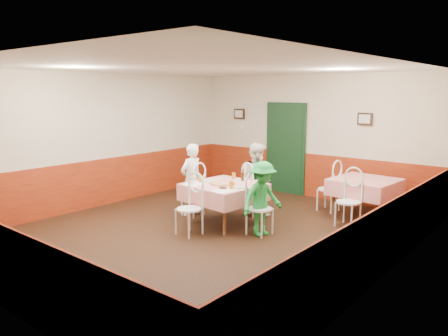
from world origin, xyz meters
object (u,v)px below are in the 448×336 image
Objects in this scene: main_table at (224,204)px; chair_left at (193,193)px; glass_c at (234,176)px; diner_far at (256,179)px; wallet at (223,188)px; glass_a at (200,179)px; glass_b at (231,185)px; chair_far at (254,193)px; diner_left at (191,180)px; beer_bottle at (243,176)px; chair_second_a at (329,189)px; chair_second_b at (348,202)px; chair_near at (189,209)px; pizza at (223,183)px; chair_right at (260,209)px; second_table at (364,198)px; diner_right at (262,199)px.

chair_left reaches higher than main_table.
diner_far is (0.19, 0.46, -0.11)m from glass_c.
wallet is (1.09, -0.40, 0.32)m from chair_left.
glass_b is (0.79, -0.07, 0.01)m from glass_a.
diner_left is (-0.97, -0.77, 0.26)m from chair_far.
glass_a is 0.93× the size of glass_b.
beer_bottle is at bearing 108.58° from diner_left.
glass_b is at bearing -12.51° from chair_second_a.
chair_second_b is 1.97m from beer_bottle.
glass_a is 0.69m from glass_c.
diner_left is at bearing 165.41° from glass_b.
chair_second_b is at bearing 51.00° from wallet.
main_table is at bearing 86.79° from diner_left.
chair_left is 2.76m from chair_second_a.
main_table is 0.64m from glass_b.
chair_left is 1.32m from glass_b.
chair_near reaches higher than pizza.
chair_right is at bearing 42.92° from chair_near.
second_table is at bearing -23.50° from chair_right.
diner_right reaches higher than pizza.
chair_second_a is 0.64× the size of diner_left.
pizza is 0.49m from glass_c.
wallet is 0.08× the size of diner_left.
diner_left is (-0.90, 0.12, -0.07)m from pizza.
diner_left reaches higher than diner_right.
chair_second_b is at bearing -159.21° from diner_far.
chair_second_b is at bearing 35.69° from main_table.
glass_c is (-1.94, -0.87, 0.37)m from chair_second_b.
glass_b is at bearing 35.77° from wallet.
wallet is at bearing 105.39° from diner_far.
wallet is at bearing -80.78° from beer_bottle.
chair_second_b is (1.82, 1.31, 0.08)m from main_table.
beer_bottle is (-0.24, 0.64, 0.03)m from glass_b.
wallet is (0.32, 0.52, 0.32)m from chair_near.
wallet is 1.24m from diner_far.
chair_near is (-0.07, -0.85, 0.08)m from main_table.
main_table is 2.75× the size of pizza.
chair_right is at bearing -32.75° from beer_bottle.
diner_far is at bearing 65.51° from glass_a.
second_table is 1.24× the size of chair_second_b.
glass_c is at bearing 80.33° from chair_far.
chair_second_b is at bearing -34.13° from chair_right.
wallet is at bearing 72.13° from diner_left.
diner_left is (-1.97, -1.98, 0.26)m from chair_second_a.
chair_right reaches higher than second_table.
chair_near is 0.83m from glass_a.
chair_far is 7.08× the size of glass_a.
glass_a is 0.09× the size of diner_left.
chair_near reaches higher than glass_a.
beer_bottle is at bearing 108.07° from chair_left.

